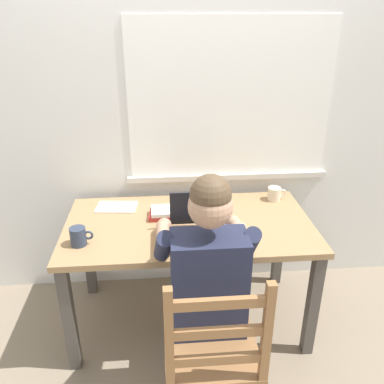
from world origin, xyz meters
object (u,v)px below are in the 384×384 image
coffee_mug_dark (79,236)px  laptop (201,226)px  desk (189,236)px  wooden_chair (213,354)px  book_stack_main (165,213)px  seated_person (206,274)px  computer_mouse (244,234)px  coffee_mug_white (275,194)px

coffee_mug_dark → laptop: bearing=4.2°
desk → coffee_mug_dark: 0.64m
wooden_chair → book_stack_main: bearing=102.3°
coffee_mug_dark → seated_person: bearing=-23.1°
desk → seated_person: bearing=-84.1°
laptop → book_stack_main: size_ratio=1.62×
coffee_mug_dark → computer_mouse: bearing=0.7°
desk → laptop: 0.21m
computer_mouse → coffee_mug_dark: size_ratio=0.82×
seated_person → coffee_mug_white: bearing=53.6°
desk → computer_mouse: bearing=-30.9°
coffee_mug_white → book_stack_main: bearing=-166.0°
coffee_mug_white → seated_person: bearing=-126.4°
desk → laptop: laptop is taller
seated_person → book_stack_main: bearing=108.4°
desk → wooden_chair: size_ratio=1.54×
wooden_chair → computer_mouse: bearing=66.7°
laptop → computer_mouse: size_ratio=3.30×
seated_person → wooden_chair: size_ratio=1.33×
laptop → coffee_mug_dark: (-0.65, -0.05, -0.00)m
wooden_chair → coffee_mug_dark: wooden_chair is taller
coffee_mug_white → wooden_chair: bearing=-117.9°
desk → book_stack_main: book_stack_main is taller
desk → seated_person: 0.46m
seated_person → coffee_mug_dark: bearing=156.9°
laptop → coffee_mug_white: size_ratio=2.70×
computer_mouse → coffee_mug_white: size_ratio=0.82×
seated_person → book_stack_main: seated_person is taller
wooden_chair → coffee_mug_white: bearing=62.1°
seated_person → computer_mouse: (0.24, 0.28, 0.05)m
seated_person → coffee_mug_dark: seated_person is taller
desk → wooden_chair: 0.76m
seated_person → coffee_mug_white: seated_person is taller
computer_mouse → coffee_mug_white: (0.29, 0.44, 0.03)m
seated_person → computer_mouse: seated_person is taller
desk → coffee_mug_dark: coffee_mug_dark is taller
wooden_chair → seated_person: bearing=90.0°
desk → seated_person: size_ratio=1.16×
wooden_chair → book_stack_main: (-0.18, 0.82, 0.28)m
seated_person → wooden_chair: seated_person is taller
laptop → coffee_mug_white: laptop is taller
laptop → wooden_chair: bearing=-90.8°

